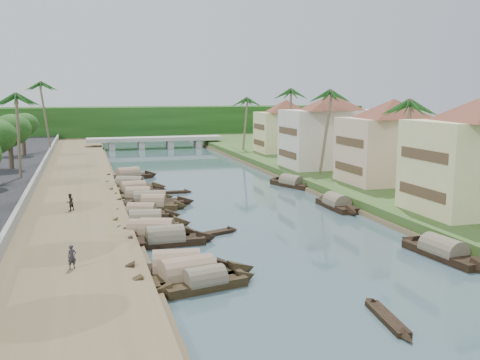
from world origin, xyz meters
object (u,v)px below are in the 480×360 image
object	(u,v)px
person_near	(72,257)
sampan_0	(205,283)
sampan_1	(177,269)
bridge	(155,140)

from	to	relation	value
person_near	sampan_0	bearing A→B (deg)	-48.49
sampan_0	person_near	distance (m)	8.49
sampan_0	person_near	bearing A→B (deg)	141.70
person_near	sampan_1	bearing A→B (deg)	-30.47
bridge	sampan_0	distance (m)	83.24
bridge	sampan_1	xyz separation A→B (m)	(-9.18, -80.04, -1.30)
bridge	sampan_0	bearing A→B (deg)	-95.50
sampan_1	bridge	bearing A→B (deg)	91.72
sampan_0	person_near	world-z (taller)	person_near
sampan_1	person_near	distance (m)	6.51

